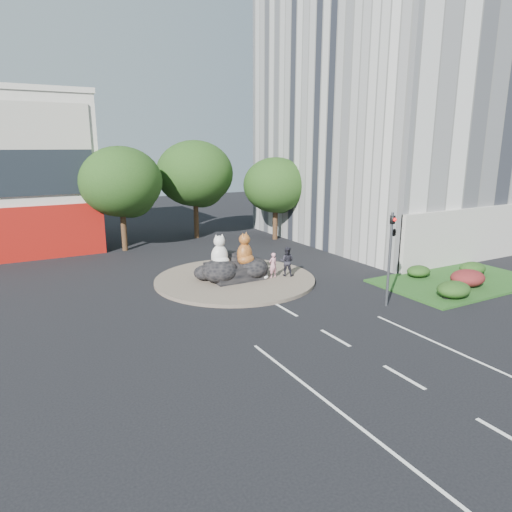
{
  "coord_description": "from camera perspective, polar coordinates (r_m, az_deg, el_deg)",
  "views": [
    {
      "loc": [
        -12.12,
        -14.7,
        8.3
      ],
      "look_at": [
        0.38,
        7.95,
        2.0
      ],
      "focal_mm": 32.0,
      "sensor_mm": 36.0,
      "label": 1
    }
  ],
  "objects": [
    {
      "name": "hedge_red",
      "position": [
        29.94,
        24.94,
        -2.5
      ],
      "size": [
        2.2,
        1.76,
        0.99
      ],
      "primitive_type": "ellipsoid",
      "color": "#491316",
      "rests_on": "grass_verge"
    },
    {
      "name": "traffic_light",
      "position": [
        24.44,
        16.67,
        2.06
      ],
      "size": [
        0.44,
        1.24,
        5.0
      ],
      "color": "#595B60",
      "rests_on": "ground"
    },
    {
      "name": "hedge_mid_green",
      "position": [
        32.78,
        25.44,
        -1.4
      ],
      "size": [
        1.8,
        1.44,
        0.81
      ],
      "primitive_type": "ellipsoid",
      "color": "#1A3B12",
      "rests_on": "grass_verge"
    },
    {
      "name": "tree_left",
      "position": [
        37.79,
        -16.47,
        8.5
      ],
      "size": [
        6.46,
        6.46,
        8.27
      ],
      "color": "#382314",
      "rests_on": "ground"
    },
    {
      "name": "hedge_back_green",
      "position": [
        30.88,
        19.66,
        -1.81
      ],
      "size": [
        1.6,
        1.28,
        0.72
      ],
      "primitive_type": "ellipsoid",
      "color": "#1A3B12",
      "rests_on": "grass_verge"
    },
    {
      "name": "rock_plinth",
      "position": [
        28.56,
        -2.66,
        -1.87
      ],
      "size": [
        3.2,
        2.6,
        0.9
      ],
      "primitive_type": null,
      "color": "black",
      "rests_on": "roundabout_island"
    },
    {
      "name": "tree_mid",
      "position": [
        41.73,
        -7.59,
        9.8
      ],
      "size": [
        6.84,
        6.84,
        8.76
      ],
      "color": "#382314",
      "rests_on": "ground"
    },
    {
      "name": "street_lamp",
      "position": [
        33.93,
        18.8,
        6.62
      ],
      "size": [
        2.34,
        0.22,
        8.06
      ],
      "color": "#595B60",
      "rests_on": "ground"
    },
    {
      "name": "kitten_white",
      "position": [
        28.33,
        1.05,
        -2.06
      ],
      "size": [
        0.62,
        0.58,
        0.83
      ],
      "primitive_type": null,
      "rotation": [
        0.0,
        0.0,
        0.38
      ],
      "color": "white",
      "rests_on": "roundabout_island"
    },
    {
      "name": "ground",
      "position": [
        20.79,
        9.87,
        -10.07
      ],
      "size": [
        120.0,
        120.0,
        0.0
      ],
      "primitive_type": "plane",
      "color": "black",
      "rests_on": "ground"
    },
    {
      "name": "pedestrian_pink",
      "position": [
        28.56,
        2.13,
        -1.15
      ],
      "size": [
        0.62,
        0.44,
        1.59
      ],
      "primitive_type": "imported",
      "rotation": [
        0.0,
        0.0,
        3.25
      ],
      "color": "#C9828F",
      "rests_on": "roundabout_island"
    },
    {
      "name": "roundabout_island",
      "position": [
        28.71,
        -2.64,
        -2.93
      ],
      "size": [
        10.0,
        10.0,
        0.2
      ],
      "primitive_type": "cylinder",
      "color": "brown",
      "rests_on": "ground"
    },
    {
      "name": "tree_right",
      "position": [
        40.88,
        2.49,
        8.52
      ],
      "size": [
        5.7,
        5.7,
        7.3
      ],
      "color": "#382314",
      "rests_on": "ground"
    },
    {
      "name": "pedestrian_dark",
      "position": [
        28.96,
        3.88,
        -0.67
      ],
      "size": [
        1.15,
        1.14,
        1.88
      ],
      "primitive_type": "imported",
      "rotation": [
        0.0,
        0.0,
        2.41
      ],
      "color": "black",
      "rests_on": "roundabout_island"
    },
    {
      "name": "office_tower",
      "position": [
        45.38,
        18.8,
        24.71
      ],
      "size": [
        20.0,
        20.0,
        35.0
      ],
      "primitive_type": "cube",
      "color": "silver",
      "rests_on": "ground"
    },
    {
      "name": "grass_verge",
      "position": [
        31.04,
        23.92,
        -2.92
      ],
      "size": [
        10.0,
        6.0,
        0.12
      ],
      "primitive_type": "cube",
      "color": "#1A4416",
      "rests_on": "ground"
    },
    {
      "name": "cat_tabby",
      "position": [
        28.04,
        -1.43,
        0.94
      ],
      "size": [
        1.59,
        1.54,
        2.04
      ],
      "primitive_type": null,
      "rotation": [
        0.0,
        0.0,
        0.55
      ],
      "color": "#C86D29",
      "rests_on": "rock_plinth"
    },
    {
      "name": "cat_white",
      "position": [
        27.61,
        -4.59,
        0.69
      ],
      "size": [
        1.22,
        1.06,
        2.03
      ],
      "primitive_type": null,
      "rotation": [
        0.0,
        0.0,
        -0.0
      ],
      "color": "silver",
      "rests_on": "rock_plinth"
    },
    {
      "name": "hedge_near_green",
      "position": [
        27.43,
        23.48,
        -3.85
      ],
      "size": [
        2.0,
        1.6,
        0.9
      ],
      "primitive_type": "ellipsoid",
      "color": "#1A3B12",
      "rests_on": "grass_verge"
    },
    {
      "name": "litter_bin",
      "position": [
        27.2,
        22.79,
        -4.1
      ],
      "size": [
        0.58,
        0.58,
        0.75
      ],
      "primitive_type": "cylinder",
      "rotation": [
        0.0,
        0.0,
        -0.12
      ],
      "color": "black",
      "rests_on": "grass_verge"
    },
    {
      "name": "kitten_calico",
      "position": [
        27.35,
        -4.34,
        -2.48
      ],
      "size": [
        0.67,
        0.6,
        1.01
      ],
      "primitive_type": null,
      "rotation": [
        0.0,
        0.0,
        -0.12
      ],
      "color": "silver",
      "rests_on": "roundabout_island"
    }
  ]
}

